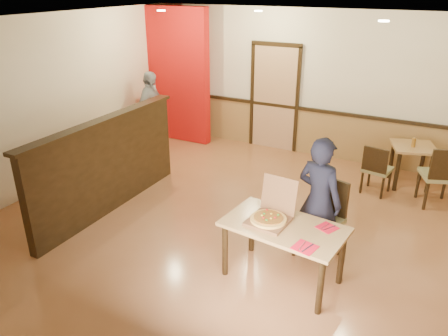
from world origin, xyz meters
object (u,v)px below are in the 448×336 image
object	(u,v)px
side_chair_right	(441,174)
side_table	(412,155)
pizza_box	(270,216)
main_table	(284,233)
condiment	(414,143)
diner_chair	(323,215)
diner	(319,201)
passerby	(151,111)
side_chair_left	(376,168)

from	to	relation	value
side_chair_right	side_table	size ratio (longest dim) A/B	1.18
side_table	pizza_box	distance (m)	3.62
main_table	condiment	bearing A→B (deg)	79.93
side_table	side_chair_right	bearing A→B (deg)	-52.36
diner_chair	condiment	world-z (taller)	diner_chair
pizza_box	side_chair_right	bearing A→B (deg)	63.91
diner	passerby	bearing A→B (deg)	-11.24
side_chair_right	side_chair_left	bearing A→B (deg)	-22.15
diner	passerby	world-z (taller)	diner
diner	pizza_box	xyz separation A→B (m)	(-0.40, -0.56, -0.03)
main_table	pizza_box	distance (m)	0.25
side_table	diner	xyz separation A→B (m)	(-0.79, -2.84, 0.27)
diner_chair	side_table	size ratio (longest dim) A/B	1.19
diner	side_chair_left	bearing A→B (deg)	-81.18
condiment	side_chair_right	bearing A→B (deg)	-48.48
main_table	diner	distance (m)	0.65
side_chair_right	passerby	bearing A→B (deg)	-22.05
diner	pizza_box	distance (m)	0.69
main_table	side_chair_left	world-z (taller)	side_chair_left
side_chair_left	diner	world-z (taller)	diner
side_chair_left	pizza_box	distance (m)	2.91
side_chair_right	diner	distance (m)	2.58
side_chair_right	diner	world-z (taller)	diner
side_chair_right	passerby	distance (m)	5.44
side_table	condiment	xyz separation A→B (m)	(-0.01, -0.07, 0.25)
side_table	pizza_box	xyz separation A→B (m)	(-1.19, -3.41, 0.24)
diner_chair	diner	size ratio (longest dim) A/B	0.62
main_table	diner_chair	xyz separation A→B (m)	(0.25, 0.73, -0.07)
side_chair_right	condiment	xyz separation A→B (m)	(-0.49, 0.55, 0.25)
passerby	condiment	size ratio (longest dim) A/B	10.46
main_table	side_chair_right	size ratio (longest dim) A/B	1.44
side_chair_left	side_chair_right	bearing A→B (deg)	-170.51
diner_chair	diner	distance (m)	0.31
side_chair_right	diner_chair	bearing A→B (deg)	37.39
main_table	pizza_box	bearing A→B (deg)	-179.19
main_table	diner	bearing A→B (deg)	76.05
diner_chair	side_chair_left	xyz separation A→B (m)	(0.30, 2.08, -0.09)
side_chair_right	passerby	world-z (taller)	passerby
main_table	condiment	size ratio (longest dim) A/B	9.35
pizza_box	condiment	bearing A→B (deg)	75.28
pizza_box	diner	bearing A→B (deg)	59.57
main_table	passerby	distance (m)	4.86
main_table	diner_chair	world-z (taller)	diner_chair
diner_chair	passerby	bearing A→B (deg)	168.57
main_table	side_chair_right	bearing A→B (deg)	68.64
passerby	condiment	distance (m)	4.97
diner	condiment	size ratio (longest dim) A/B	10.61
side_chair_right	pizza_box	size ratio (longest dim) A/B	1.82
side_chair_right	diner	size ratio (longest dim) A/B	0.61
side_table	condiment	size ratio (longest dim) A/B	5.54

